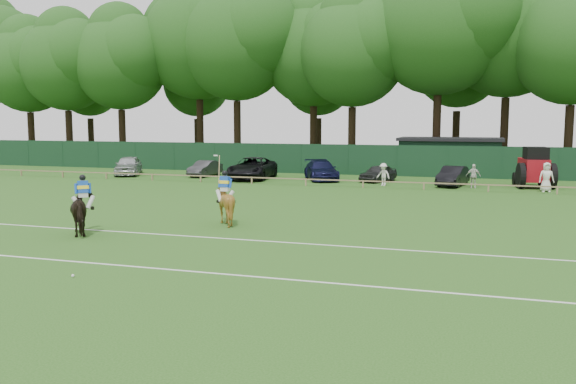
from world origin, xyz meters
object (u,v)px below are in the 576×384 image
at_px(horse_dark, 84,211).
at_px(utility_shed, 450,156).
at_px(hatch_grey, 378,173).
at_px(polo_ball, 73,276).
at_px(spectator_right, 546,177).
at_px(horse_chestnut, 225,203).
at_px(spectator_mid, 473,176).
at_px(sedan_navy, 321,170).
at_px(spectator_left, 383,174).
at_px(suv_black, 252,168).
at_px(tractor, 534,169).
at_px(estate_black, 453,176).
at_px(sedan_silver, 128,166).
at_px(sedan_grey, 205,169).

height_order(horse_dark, utility_shed, utility_shed).
height_order(hatch_grey, polo_ball, hatch_grey).
bearing_deg(spectator_right, horse_chestnut, -140.06).
height_order(spectator_mid, spectator_right, spectator_right).
bearing_deg(sedan_navy, spectator_left, -51.12).
bearing_deg(suv_black, tractor, -4.88).
height_order(sedan_navy, utility_shed, utility_shed).
distance_m(spectator_mid, polo_ball, 29.68).
bearing_deg(tractor, horse_dark, -137.80).
xyz_separation_m(suv_black, estate_black, (14.90, -0.37, -0.15)).
relative_size(suv_black, sedan_navy, 1.17).
bearing_deg(estate_black, spectator_right, -6.41).
bearing_deg(horse_chestnut, utility_shed, -101.96).
bearing_deg(spectator_right, spectator_mid, 158.52).
distance_m(suv_black, tractor, 20.11).
relative_size(sedan_silver, sedan_grey, 1.21).
relative_size(estate_black, spectator_right, 2.19).
xyz_separation_m(sedan_silver, polo_ball, (16.38, -28.86, -0.75)).
bearing_deg(utility_shed, tractor, -55.86).
height_order(hatch_grey, spectator_mid, spectator_mid).
xyz_separation_m(suv_black, spectator_right, (20.68, -2.20, 0.11)).
bearing_deg(horse_chestnut, spectator_right, -126.26).
relative_size(suv_black, spectator_right, 3.18).
bearing_deg(spectator_mid, polo_ball, -108.69).
bearing_deg(horse_dark, spectator_mid, -165.40).
xyz_separation_m(horse_chestnut, sedan_silver, (-16.99, 19.20, -0.13)).
bearing_deg(horse_dark, spectator_left, -153.61).
relative_size(sedan_silver, sedan_navy, 0.92).
bearing_deg(sedan_silver, horse_dark, -85.44).
xyz_separation_m(hatch_grey, estate_black, (5.39, -1.33, 0.06)).
xyz_separation_m(horse_chestnut, spectator_left, (4.16, 17.61, -0.14)).
bearing_deg(spectator_mid, sedan_navy, 171.56).
height_order(sedan_silver, polo_ball, sedan_silver).
relative_size(estate_black, polo_ball, 45.58).
bearing_deg(horse_dark, sedan_navy, -140.10).
relative_size(suv_black, hatch_grey, 1.63).
bearing_deg(spectator_mid, suv_black, 177.99).
xyz_separation_m(sedan_grey, polo_ball, (9.94, -29.78, -0.59)).
relative_size(spectator_left, polo_ball, 17.22).
distance_m(suv_black, sedan_navy, 5.29).
xyz_separation_m(spectator_left, spectator_mid, (5.94, 0.39, 0.03)).
bearing_deg(suv_black, sedan_navy, 4.27).
bearing_deg(sedan_navy, horse_chestnut, -112.16).
distance_m(horse_dark, polo_ball, 7.01).
xyz_separation_m(suv_black, polo_ball, (5.54, -28.94, -0.78)).
height_order(sedan_navy, estate_black, sedan_navy).
bearing_deg(tractor, spectator_mid, -170.53).
xyz_separation_m(horse_dark, tractor, (18.39, 23.17, 0.36)).
relative_size(spectator_left, spectator_right, 0.83).
xyz_separation_m(hatch_grey, spectator_left, (0.80, -2.63, 0.16)).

